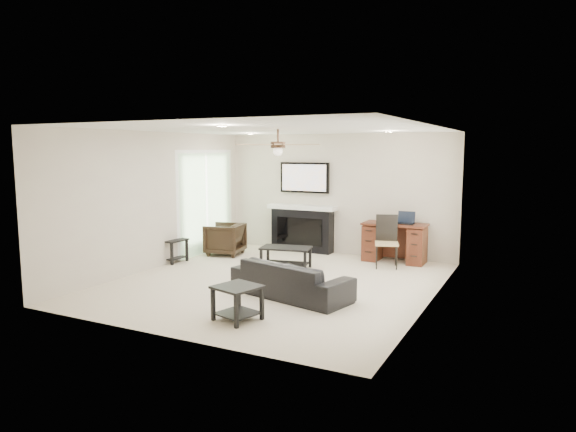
# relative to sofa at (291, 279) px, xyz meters

# --- Properties ---
(room_shell) EXTENTS (5.50, 5.54, 2.52)m
(room_shell) POSITION_rel_sofa_xyz_m (-0.41, 0.70, 1.41)
(room_shell) COLOR beige
(room_shell) RESTS_ON ground
(sofa) EXTENTS (1.96, 1.13, 0.54)m
(sofa) POSITION_rel_sofa_xyz_m (0.00, 0.00, 0.00)
(sofa) COLOR black
(sofa) RESTS_ON ground
(armchair) EXTENTS (0.85, 0.83, 0.66)m
(armchair) POSITION_rel_sofa_xyz_m (-2.60, 2.15, 0.06)
(armchair) COLOR black
(armchair) RESTS_ON ground
(coffee_table) EXTENTS (0.98, 0.67, 0.40)m
(coffee_table) POSITION_rel_sofa_xyz_m (-0.90, 1.60, -0.07)
(coffee_table) COLOR black
(coffee_table) RESTS_ON ground
(end_table_near) EXTENTS (0.64, 0.64, 0.45)m
(end_table_near) POSITION_rel_sofa_xyz_m (-0.15, -1.25, -0.04)
(end_table_near) COLOR black
(end_table_near) RESTS_ON ground
(end_table_left) EXTENTS (0.53, 0.53, 0.45)m
(end_table_left) POSITION_rel_sofa_xyz_m (-3.15, 1.10, -0.04)
(end_table_left) COLOR black
(end_table_left) RESTS_ON ground
(fireplace_unit) EXTENTS (1.52, 0.34, 1.91)m
(fireplace_unit) POSITION_rel_sofa_xyz_m (-1.33, 3.20, 0.69)
(fireplace_unit) COLOR black
(fireplace_unit) RESTS_ON ground
(desk) EXTENTS (1.22, 0.56, 0.76)m
(desk) POSITION_rel_sofa_xyz_m (0.73, 3.06, 0.11)
(desk) COLOR #3D140F
(desk) RESTS_ON ground
(desk_chair) EXTENTS (0.53, 0.55, 0.97)m
(desk_chair) POSITION_rel_sofa_xyz_m (0.73, 2.51, 0.22)
(desk_chair) COLOR black
(desk_chair) RESTS_ON ground
(laptop) EXTENTS (0.33, 0.24, 0.23)m
(laptop) POSITION_rel_sofa_xyz_m (0.93, 3.04, 0.61)
(laptop) COLOR black
(laptop) RESTS_ON desk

